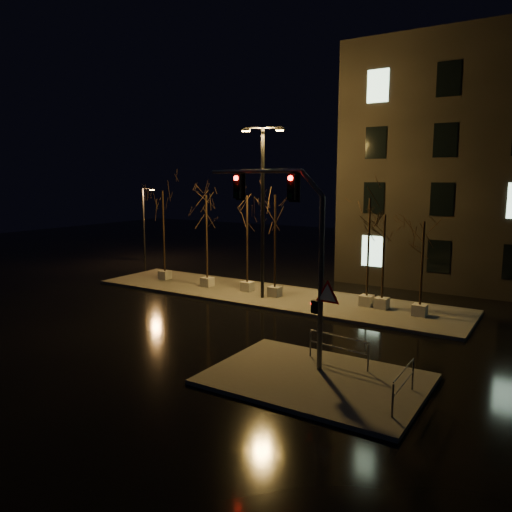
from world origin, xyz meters
The scene contains 15 objects.
ground centered at (0.00, 0.00, 0.00)m, with size 90.00×90.00×0.00m, color black.
median centered at (0.00, 6.00, 0.07)m, with size 22.00×5.00×0.15m, color #4F4E47.
sidewalk_corner centered at (7.50, -3.50, 0.07)m, with size 7.00×5.00×0.15m, color #4F4E47.
tree_0 centered at (-7.91, 6.10, 4.62)m, with size 1.80×1.80×5.90m.
tree_1 centered at (-4.18, 5.80, 4.47)m, with size 1.80×1.80×5.69m.
tree_2 centered at (-1.43, 6.05, 4.49)m, with size 1.80×1.80×5.72m.
tree_3 centered at (0.62, 5.72, 4.57)m, with size 1.80×1.80×5.82m.
tree_4 centered at (5.69, 6.44, 4.47)m, with size 1.80×1.80×5.69m.
tree_5 centered at (6.52, 6.35, 3.86)m, with size 1.80×1.80×4.89m.
tree_6 centered at (8.50, 5.99, 3.68)m, with size 1.80×1.80×4.65m.
traffic_signal_mast centered at (6.19, -2.70, 4.65)m, with size 5.59×0.62×6.85m.
streetlight_main centered at (0.17, 5.13, 5.47)m, with size 2.25×1.00×9.22m.
streetlight_far centered at (-15.03, 11.61, 3.26)m, with size 1.16×0.32×5.93m.
guard_rail_a centered at (7.64, -1.97, 0.82)m, with size 2.37×0.35×1.03m.
guard_rail_b centered at (10.50, -3.88, 0.82)m, with size 0.07×2.18×1.03m.
Camera 1 is at (14.19, -17.89, 6.67)m, focal length 35.00 mm.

